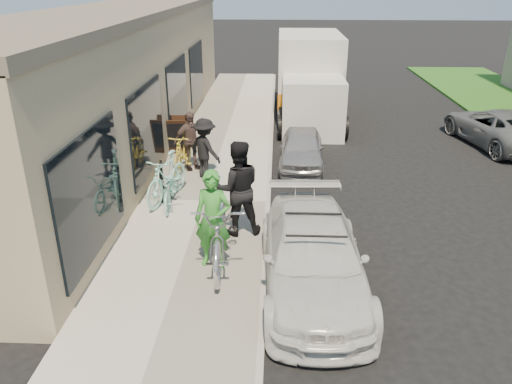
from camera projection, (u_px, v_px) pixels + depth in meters
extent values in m
plane|color=black|center=(289.00, 276.00, 9.20)|extent=(120.00, 120.00, 0.00)
cube|color=#B1AC9F|center=(203.00, 203.00, 12.00)|extent=(3.00, 34.00, 0.15)
cube|color=#9C978F|center=(268.00, 205.00, 11.94)|extent=(0.12, 34.00, 0.13)
cube|color=tan|center=(122.00, 82.00, 15.95)|extent=(3.50, 20.00, 4.00)
cube|color=#665B4D|center=(115.00, 12.00, 15.12)|extent=(3.60, 20.00, 0.25)
cube|color=black|center=(92.00, 194.00, 8.70)|extent=(0.06, 3.00, 2.20)
cube|color=black|center=(147.00, 129.00, 12.37)|extent=(0.06, 3.00, 2.20)
cube|color=black|center=(178.00, 95.00, 16.04)|extent=(0.06, 3.00, 2.20)
cube|color=black|center=(197.00, 73.00, 19.71)|extent=(0.06, 3.00, 2.20)
cylinder|color=black|center=(161.00, 186.00, 11.67)|extent=(0.06, 0.06, 0.85)
cylinder|color=black|center=(162.00, 177.00, 12.19)|extent=(0.06, 0.06, 0.85)
cylinder|color=black|center=(160.00, 165.00, 11.76)|extent=(0.17, 0.57, 0.06)
cube|color=black|center=(177.00, 137.00, 14.83)|extent=(0.69, 0.35, 1.08)
cube|color=black|center=(177.00, 133.00, 15.20)|extent=(0.69, 0.35, 1.08)
cube|color=black|center=(176.00, 136.00, 14.78)|extent=(0.54, 0.24, 0.77)
imported|color=silver|center=(313.00, 257.00, 8.65)|extent=(1.90, 4.36, 1.25)
cylinder|color=black|center=(317.00, 237.00, 7.96)|extent=(0.99, 0.04, 0.04)
cylinder|color=black|center=(313.00, 214.00, 8.72)|extent=(0.99, 0.04, 0.04)
imported|color=#97979C|center=(302.00, 148.00, 14.41)|extent=(1.40, 3.14, 1.05)
cube|color=silver|center=(313.00, 107.00, 17.03)|extent=(2.07, 2.07, 1.96)
cube|color=black|center=(313.00, 95.00, 16.87)|extent=(1.91, 0.07, 0.93)
cube|color=silver|center=(309.00, 73.00, 19.62)|extent=(2.38, 4.34, 2.99)
cube|color=orange|center=(308.00, 90.00, 19.89)|extent=(2.40, 4.36, 0.57)
cylinder|color=black|center=(282.00, 127.00, 16.83)|extent=(0.26, 0.83, 0.83)
cylinder|color=black|center=(343.00, 128.00, 16.74)|extent=(0.26, 0.83, 0.83)
cylinder|color=black|center=(282.00, 119.00, 17.87)|extent=(0.26, 0.83, 0.83)
cylinder|color=black|center=(340.00, 119.00, 17.78)|extent=(0.26, 0.83, 0.83)
cylinder|color=black|center=(282.00, 95.00, 21.46)|extent=(0.26, 0.83, 0.83)
cylinder|color=black|center=(330.00, 95.00, 21.38)|extent=(0.26, 0.83, 0.83)
imported|color=#5C5F62|center=(497.00, 127.00, 16.22)|extent=(2.75, 4.55, 1.18)
imported|color=#B6B7B9|center=(221.00, 229.00, 9.17)|extent=(1.04, 2.61, 1.35)
imported|color=#348B2E|center=(213.00, 220.00, 8.95)|extent=(0.75, 0.56, 1.86)
imported|color=black|center=(238.00, 188.00, 10.09)|extent=(1.10, 0.94, 2.00)
imported|color=#99E4D4|center=(167.00, 178.00, 11.78)|extent=(1.05, 1.98, 1.14)
imported|color=#99E4D4|center=(170.00, 188.00, 11.56)|extent=(0.70, 1.66, 0.85)
imported|color=gold|center=(183.00, 152.00, 13.51)|extent=(0.64, 1.93, 1.15)
imported|color=black|center=(205.00, 149.00, 13.03)|extent=(1.18, 1.13, 1.61)
imported|color=brown|center=(190.00, 141.00, 13.64)|extent=(1.01, 0.85, 1.62)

